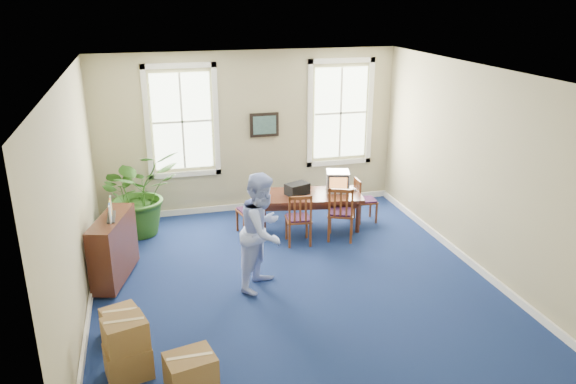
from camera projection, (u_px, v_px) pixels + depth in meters
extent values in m
plane|color=navy|center=(292.00, 281.00, 8.70)|extent=(6.50, 6.50, 0.00)
plane|color=white|center=(292.00, 72.00, 7.63)|extent=(6.50, 6.50, 0.00)
plane|color=tan|center=(249.00, 133.00, 11.13)|extent=(6.50, 0.00, 6.50)
plane|color=tan|center=(383.00, 292.00, 5.21)|extent=(6.50, 0.00, 6.50)
plane|color=tan|center=(74.00, 202.00, 7.45)|extent=(0.00, 6.50, 6.50)
plane|color=tan|center=(474.00, 168.00, 8.89)|extent=(0.00, 6.50, 6.50)
cube|color=white|center=(251.00, 205.00, 11.62)|extent=(6.00, 0.04, 0.12)
cube|color=white|center=(90.00, 303.00, 7.97)|extent=(0.04, 6.50, 0.12)
cube|color=white|center=(462.00, 256.00, 9.40)|extent=(0.04, 6.50, 0.12)
cube|color=white|center=(351.00, 189.00, 10.70)|extent=(0.16, 0.19, 0.04)
cube|color=black|center=(297.00, 189.00, 10.46)|extent=(0.49, 0.41, 0.21)
imported|color=#A1B5F7|center=(263.00, 231.00, 8.28)|extent=(1.07, 1.11, 1.79)
cube|color=#492115|center=(114.00, 251.00, 8.57)|extent=(0.70, 1.31, 0.99)
imported|color=#234D14|center=(139.00, 192.00, 10.19)|extent=(1.81, 1.72, 1.59)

